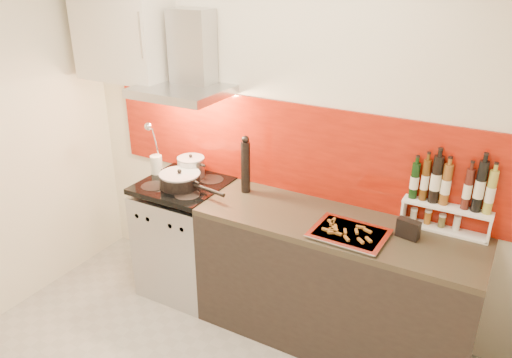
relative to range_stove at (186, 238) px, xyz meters
The scene contains 13 objects.
back_wall 1.15m from the range_stove, 23.53° to the left, with size 3.40×0.02×2.60m, color silver.
backsplash 1.12m from the range_stove, 21.33° to the left, with size 3.00×0.02×0.64m, color maroon.
range_stove is the anchor object (origin of this frame).
counter 1.20m from the range_stove, ahead, with size 1.80×0.60×0.90m.
range_hood 1.31m from the range_stove, 90.00° to the left, with size 0.62×0.50×0.61m.
upper_cabinet 1.61m from the range_stove, 166.72° to the left, with size 0.70×0.35×0.72m, color silver.
stock_pot 0.56m from the range_stove, 96.14° to the left, with size 0.20×0.20×0.18m.
saute_pan 0.52m from the range_stove, 61.48° to the right, with size 0.57×0.29×0.14m.
utensil_jar 0.65m from the range_stove, behind, with size 0.09×0.14×0.43m.
pepper_mill 0.82m from the range_stove, 14.35° to the left, with size 0.07×0.07×0.42m.
step_shelf 1.93m from the range_stove, ahead, with size 0.52×0.14×0.48m.
caddy_box 1.71m from the range_stove, ahead, with size 0.13×0.06×0.11m, color black.
baking_tray 1.40m from the range_stove, ahead, with size 0.45×0.35×0.03m.
Camera 1 is at (1.40, -1.54, 2.42)m, focal length 35.00 mm.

